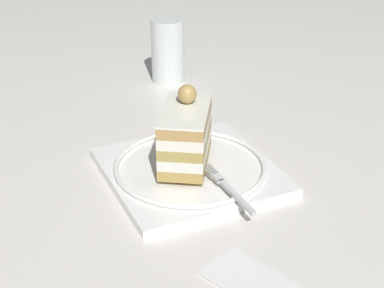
# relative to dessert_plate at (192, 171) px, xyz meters

# --- Properties ---
(ground_plane) EXTENTS (2.40, 2.40, 0.00)m
(ground_plane) POSITION_rel_dessert_plate_xyz_m (-0.00, -0.03, -0.01)
(ground_plane) COLOR silver
(dessert_plate) EXTENTS (0.24, 0.24, 0.02)m
(dessert_plate) POSITION_rel_dessert_plate_xyz_m (0.00, 0.00, 0.00)
(dessert_plate) COLOR white
(dessert_plate) RESTS_ON ground_plane
(cake_slice) EXTENTS (0.12, 0.11, 0.10)m
(cake_slice) POSITION_rel_dessert_plate_xyz_m (-0.01, -0.00, 0.05)
(cake_slice) COLOR tan
(cake_slice) RESTS_ON dessert_plate
(fork) EXTENTS (0.12, 0.02, 0.00)m
(fork) POSITION_rel_dessert_plate_xyz_m (0.07, 0.00, 0.01)
(fork) COLOR silver
(fork) RESTS_ON dessert_plate
(drink_glass_near) EXTENTS (0.06, 0.06, 0.11)m
(drink_glass_near) POSITION_rel_dessert_plate_xyz_m (-0.30, 0.15, 0.04)
(drink_glass_near) COLOR white
(drink_glass_near) RESTS_ON ground_plane
(folded_napkin) EXTENTS (0.11, 0.08, 0.00)m
(folded_napkin) POSITION_rel_dessert_plate_xyz_m (0.20, -0.06, -0.01)
(folded_napkin) COLOR white
(folded_napkin) RESTS_ON ground_plane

